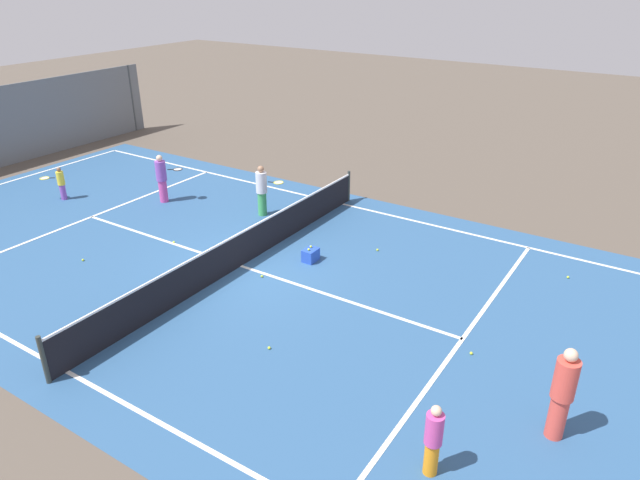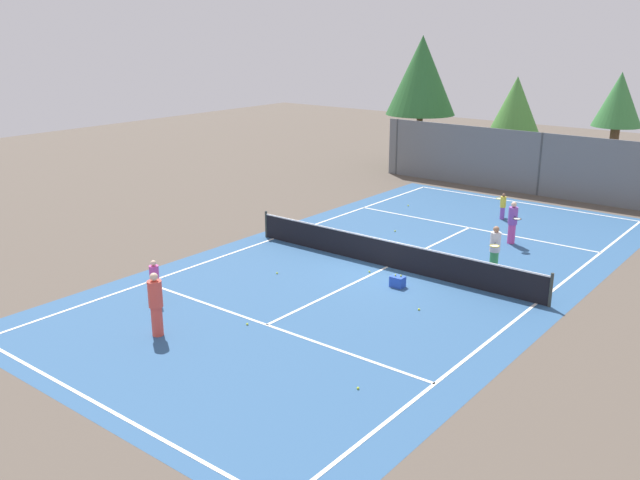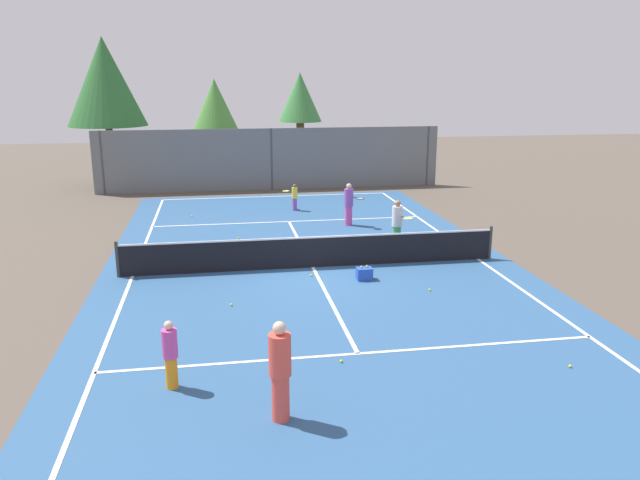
% 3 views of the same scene
% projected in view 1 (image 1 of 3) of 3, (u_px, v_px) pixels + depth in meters
% --- Properties ---
extents(ground_plane, '(80.00, 80.00, 0.00)m').
position_uv_depth(ground_plane, '(241.00, 266.00, 15.98)').
color(ground_plane, brown).
extents(court_surface, '(13.00, 25.00, 0.01)m').
position_uv_depth(court_surface, '(241.00, 266.00, 15.98)').
color(court_surface, '#2D5684').
rests_on(court_surface, ground_plane).
extents(tennis_net, '(11.90, 0.10, 1.10)m').
position_uv_depth(tennis_net, '(240.00, 250.00, 15.76)').
color(tennis_net, '#333833').
rests_on(tennis_net, ground_plane).
extents(player_0, '(0.61, 0.94, 1.70)m').
position_uv_depth(player_0, '(262.00, 190.00, 18.92)').
color(player_0, '#3FA559').
rests_on(player_0, ground_plane).
extents(player_1, '(0.30, 0.30, 1.38)m').
position_uv_depth(player_1, '(433.00, 440.00, 9.15)').
color(player_1, orange).
rests_on(player_1, ground_plane).
extents(player_2, '(0.39, 0.39, 1.85)m').
position_uv_depth(player_2, '(562.00, 393.00, 9.80)').
color(player_2, '#E54C3F').
rests_on(player_2, ground_plane).
extents(player_3, '(0.77, 0.87, 1.70)m').
position_uv_depth(player_3, '(162.00, 178.00, 20.01)').
color(player_3, '#D14799').
rests_on(player_3, ground_plane).
extents(player_4, '(0.70, 0.76, 1.18)m').
position_uv_depth(player_4, '(60.00, 183.00, 20.31)').
color(player_4, purple).
rests_on(player_4, ground_plane).
extents(ball_crate, '(0.46, 0.34, 0.43)m').
position_uv_depth(ball_crate, '(311.00, 255.00, 16.19)').
color(ball_crate, blue).
rests_on(ball_crate, ground_plane).
extents(tennis_ball_0, '(0.07, 0.07, 0.07)m').
position_uv_depth(tennis_ball_0, '(471.00, 353.00, 12.32)').
color(tennis_ball_0, '#CCE533').
rests_on(tennis_ball_0, ground_plane).
extents(tennis_ball_1, '(0.07, 0.07, 0.07)m').
position_uv_depth(tennis_ball_1, '(262.00, 276.00, 15.38)').
color(tennis_ball_1, '#CCE533').
rests_on(tennis_ball_1, ground_plane).
extents(tennis_ball_2, '(0.07, 0.07, 0.07)m').
position_uv_depth(tennis_ball_2, '(269.00, 348.00, 12.49)').
color(tennis_ball_2, '#CCE533').
rests_on(tennis_ball_2, ground_plane).
extents(tennis_ball_3, '(0.07, 0.07, 0.07)m').
position_uv_depth(tennis_ball_3, '(377.00, 250.00, 16.82)').
color(tennis_ball_3, '#CCE533').
rests_on(tennis_ball_3, ground_plane).
extents(tennis_ball_4, '(0.07, 0.07, 0.07)m').
position_uv_depth(tennis_ball_4, '(83.00, 260.00, 16.24)').
color(tennis_ball_4, '#CCE533').
rests_on(tennis_ball_4, ground_plane).
extents(tennis_ball_5, '(0.07, 0.07, 0.07)m').
position_uv_depth(tennis_ball_5, '(174.00, 242.00, 17.30)').
color(tennis_ball_5, '#CCE533').
rests_on(tennis_ball_5, ground_plane).
extents(tennis_ball_7, '(0.07, 0.07, 0.07)m').
position_uv_depth(tennis_ball_7, '(259.00, 243.00, 17.22)').
color(tennis_ball_7, '#CCE533').
rests_on(tennis_ball_7, ground_plane).
extents(tennis_ball_8, '(0.07, 0.07, 0.07)m').
position_uv_depth(tennis_ball_8, '(568.00, 277.00, 15.34)').
color(tennis_ball_8, '#CCE533').
rests_on(tennis_ball_8, ground_plane).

